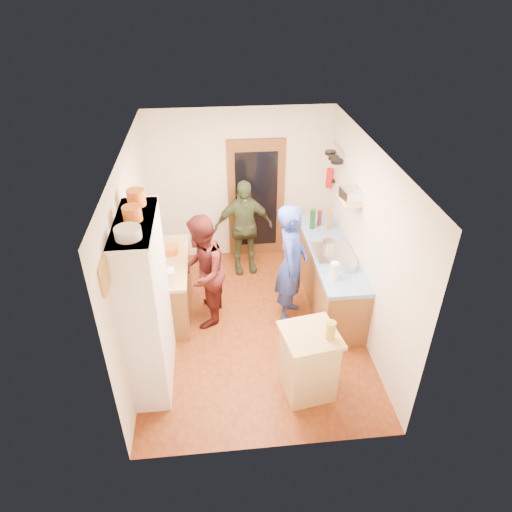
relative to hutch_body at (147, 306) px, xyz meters
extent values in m
cube|color=brown|center=(1.30, 0.80, -1.11)|extent=(3.00, 4.00, 0.02)
cube|color=silver|center=(1.30, 0.80, 1.51)|extent=(3.00, 4.00, 0.02)
cube|color=silver|center=(1.30, 2.81, 0.20)|extent=(3.00, 0.02, 2.60)
cube|color=silver|center=(1.30, -1.21, 0.20)|extent=(3.00, 0.02, 2.60)
cube|color=silver|center=(-0.21, 0.80, 0.20)|extent=(0.02, 4.00, 2.60)
cube|color=silver|center=(2.81, 0.80, 0.20)|extent=(0.02, 4.00, 2.60)
cube|color=brown|center=(1.55, 2.77, -0.05)|extent=(0.95, 0.06, 2.10)
cube|color=black|center=(1.55, 2.74, -0.05)|extent=(0.70, 0.02, 1.70)
cube|color=white|center=(0.00, 0.00, 0.00)|extent=(0.40, 1.20, 2.20)
cube|color=white|center=(0.00, 0.00, 1.08)|extent=(0.40, 1.14, 0.04)
cylinder|color=white|center=(0.00, -0.34, 1.15)|extent=(0.26, 0.26, 0.11)
cylinder|color=orange|center=(0.00, 0.02, 1.18)|extent=(0.19, 0.19, 0.15)
cylinder|color=orange|center=(0.00, 0.37, 1.19)|extent=(0.20, 0.20, 0.18)
cube|color=brown|center=(0.10, 1.25, -0.68)|extent=(0.60, 1.40, 0.85)
cube|color=tan|center=(0.10, 1.25, -0.23)|extent=(0.64, 1.44, 0.05)
cube|color=white|center=(0.15, 0.72, -0.11)|extent=(0.26, 0.19, 0.18)
cylinder|color=white|center=(0.05, 1.10, -0.12)|extent=(0.18, 0.18, 0.16)
cylinder|color=orange|center=(0.18, 1.43, -0.15)|extent=(0.22, 0.22, 0.10)
cube|color=tan|center=(0.12, 1.80, -0.19)|extent=(0.30, 0.22, 0.02)
cube|color=brown|center=(2.50, 1.30, -0.68)|extent=(0.60, 2.20, 0.84)
cube|color=#0D49AB|center=(2.50, 1.30, -0.23)|extent=(0.62, 2.22, 0.06)
cube|color=silver|center=(2.50, 1.17, -0.18)|extent=(0.55, 0.58, 0.04)
cylinder|color=silver|center=(2.45, 1.30, -0.10)|extent=(0.18, 0.18, 0.12)
cylinder|color=#143F14|center=(2.35, 1.96, -0.04)|extent=(0.09, 0.09, 0.32)
cylinder|color=#591419|center=(2.48, 2.04, -0.07)|extent=(0.07, 0.07, 0.26)
cylinder|color=olive|center=(2.61, 1.91, -0.06)|extent=(0.08, 0.08, 0.28)
cylinder|color=white|center=(2.35, 0.58, -0.08)|extent=(0.13, 0.13, 0.25)
cylinder|color=silver|center=(2.60, 0.78, -0.15)|extent=(0.25, 0.25, 0.09)
cube|color=tan|center=(1.83, -0.45, -0.67)|extent=(0.64, 0.64, 0.86)
cube|color=tan|center=(1.83, -0.45, -0.22)|extent=(0.72, 0.72, 0.05)
cube|color=white|center=(1.77, -0.41, -0.21)|extent=(0.39, 0.34, 0.02)
cylinder|color=#AD9E2D|center=(2.03, -0.54, -0.08)|extent=(0.13, 0.13, 0.22)
cylinder|color=silver|center=(2.76, 2.33, 0.95)|extent=(0.02, 0.65, 0.02)
cylinder|color=black|center=(2.70, 2.15, 0.82)|extent=(0.18, 0.18, 0.05)
cylinder|color=black|center=(2.70, 2.35, 0.80)|extent=(0.16, 0.16, 0.05)
cylinder|color=black|center=(2.70, 2.55, 0.81)|extent=(0.17, 0.17, 0.05)
cube|color=tan|center=(2.67, 1.25, 0.60)|extent=(0.26, 0.42, 0.03)
cube|color=silver|center=(2.67, 1.25, 0.69)|extent=(0.25, 0.32, 0.15)
cube|color=black|center=(2.77, 2.50, 0.35)|extent=(0.06, 0.10, 0.04)
cylinder|color=red|center=(2.71, 2.50, 0.40)|extent=(0.11, 0.11, 0.32)
cube|color=gold|center=(-0.18, -0.75, 0.95)|extent=(0.03, 0.25, 0.30)
imported|color=#263996|center=(1.88, 0.95, -0.20)|extent=(0.60, 0.75, 1.79)
imported|color=#411413|center=(0.66, 1.04, -0.26)|extent=(0.75, 0.90, 1.68)
imported|color=#333D23|center=(1.30, 2.25, -0.29)|extent=(0.99, 0.49, 1.62)
camera|label=1|loc=(0.82, -4.21, 3.30)|focal=32.00mm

